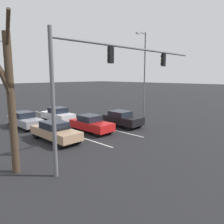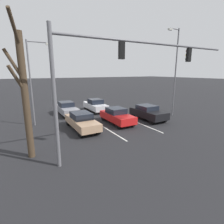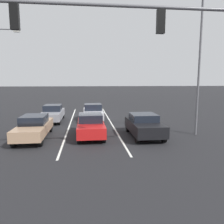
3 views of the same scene
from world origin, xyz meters
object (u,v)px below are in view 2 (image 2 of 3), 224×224
(car_silver_midlane_second, at_px, (95,105))
(car_gray_rightlane_second, at_px, (67,108))
(car_black_leftlane_front, at_px, (148,112))
(bare_tree_near, at_px, (24,93))
(traffic_signal_gantry, at_px, (123,65))
(street_lamp_right_shoulder, at_px, (33,77))
(car_tan_rightlane_front, at_px, (82,121))
(car_red_midlane_front, at_px, (117,116))
(street_lamp_left_shoulder, at_px, (175,69))

(car_silver_midlane_second, bearing_deg, car_gray_rightlane_second, 0.58)
(car_black_leftlane_front, height_order, bare_tree_near, bare_tree_near)
(traffic_signal_gantry, height_order, street_lamp_right_shoulder, street_lamp_right_shoulder)
(car_tan_rightlane_front, bearing_deg, car_black_leftlane_front, 177.51)
(car_black_leftlane_front, bearing_deg, street_lamp_right_shoulder, -19.22)
(car_red_midlane_front, distance_m, street_lamp_right_shoulder, 8.40)
(car_red_midlane_front, height_order, street_lamp_left_shoulder, street_lamp_left_shoulder)
(car_gray_rightlane_second, bearing_deg, car_black_leftlane_front, 137.37)
(car_tan_rightlane_front, bearing_deg, bare_tree_near, 37.80)
(car_black_leftlane_front, height_order, street_lamp_right_shoulder, street_lamp_right_shoulder)
(car_tan_rightlane_front, height_order, traffic_signal_gantry, traffic_signal_gantry)
(bare_tree_near, bearing_deg, car_red_midlane_front, -156.41)
(bare_tree_near, bearing_deg, street_lamp_left_shoulder, -168.30)
(car_gray_rightlane_second, relative_size, street_lamp_left_shoulder, 0.48)
(car_gray_rightlane_second, distance_m, street_lamp_right_shoulder, 5.76)
(car_black_leftlane_front, distance_m, street_lamp_right_shoulder, 11.58)
(traffic_signal_gantry, bearing_deg, street_lamp_left_shoulder, -153.36)
(car_black_leftlane_front, bearing_deg, car_gray_rightlane_second, -42.63)
(street_lamp_left_shoulder, bearing_deg, car_tan_rightlane_front, -1.35)
(car_black_leftlane_front, xyz_separation_m, car_silver_midlane_second, (3.19, -6.35, -0.01))
(car_tan_rightlane_front, height_order, street_lamp_right_shoulder, street_lamp_right_shoulder)
(car_tan_rightlane_front, relative_size, traffic_signal_gantry, 0.36)
(car_black_leftlane_front, bearing_deg, traffic_signal_gantry, 37.79)
(car_tan_rightlane_front, bearing_deg, street_lamp_left_shoulder, 178.65)
(street_lamp_right_shoulder, height_order, bare_tree_near, bare_tree_near)
(car_red_midlane_front, distance_m, street_lamp_left_shoulder, 8.40)
(car_silver_midlane_second, distance_m, traffic_signal_gantry, 12.50)
(car_gray_rightlane_second, xyz_separation_m, street_lamp_left_shoulder, (-10.41, 6.25, 4.49))
(car_tan_rightlane_front, distance_m, street_lamp_right_shoulder, 5.89)
(street_lamp_right_shoulder, bearing_deg, car_tan_rightlane_front, 134.27)
(car_black_leftlane_front, height_order, car_tan_rightlane_front, car_black_leftlane_front)
(car_red_midlane_front, distance_m, car_gray_rightlane_second, 6.76)
(car_black_leftlane_front, distance_m, car_tan_rightlane_front, 7.16)
(street_lamp_left_shoulder, bearing_deg, car_gray_rightlane_second, -30.98)
(car_silver_midlane_second, bearing_deg, car_red_midlane_front, 86.68)
(car_red_midlane_front, bearing_deg, car_tan_rightlane_front, 1.73)
(street_lamp_right_shoulder, bearing_deg, car_silver_midlane_second, -159.21)
(car_gray_rightlane_second, bearing_deg, traffic_signal_gantry, 92.84)
(car_tan_rightlane_front, xyz_separation_m, traffic_signal_gantry, (-0.85, 5.20, 4.52))
(car_silver_midlane_second, xyz_separation_m, street_lamp_left_shoulder, (-6.74, 6.29, 4.48))
(car_black_leftlane_front, relative_size, bare_tree_near, 0.54)
(street_lamp_right_shoulder, distance_m, bare_tree_near, 6.80)
(street_lamp_left_shoulder, bearing_deg, car_silver_midlane_second, -43.00)
(bare_tree_near, bearing_deg, traffic_signal_gantry, 160.68)
(car_black_leftlane_front, height_order, traffic_signal_gantry, traffic_signal_gantry)
(car_red_midlane_front, relative_size, traffic_signal_gantry, 0.32)
(car_tan_rightlane_front, height_order, street_lamp_left_shoulder, street_lamp_left_shoulder)
(car_red_midlane_front, height_order, car_gray_rightlane_second, car_gray_rightlane_second)
(car_silver_midlane_second, bearing_deg, street_lamp_left_shoulder, 137.00)
(traffic_signal_gantry, relative_size, street_lamp_right_shoulder, 1.72)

